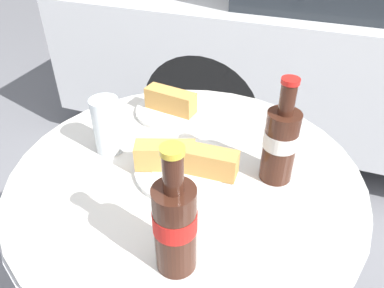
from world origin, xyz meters
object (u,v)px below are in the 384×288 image
at_px(cola_bottle_right, 280,142).
at_px(bistro_table, 186,213).
at_px(lunch_plate_far, 172,106).
at_px(cola_bottle_left, 175,224).
at_px(drinking_glass, 107,128).
at_px(lunch_plate_near, 186,164).

bearing_deg(cola_bottle_right, bistro_table, -164.38).
relative_size(cola_bottle_right, lunch_plate_far, 1.17).
xyz_separation_m(cola_bottle_left, lunch_plate_far, (-0.20, 0.46, -0.08)).
distance_m(bistro_table, drinking_glass, 0.29).
relative_size(drinking_glass, lunch_plate_far, 0.67).
bearing_deg(lunch_plate_far, cola_bottle_left, -66.13).
relative_size(bistro_table, drinking_glass, 5.82).
bearing_deg(lunch_plate_far, drinking_glass, -109.47).
relative_size(cola_bottle_left, drinking_glass, 1.80).
xyz_separation_m(cola_bottle_right, drinking_glass, (-0.40, -0.04, -0.03)).
distance_m(cola_bottle_left, lunch_plate_far, 0.51).
xyz_separation_m(bistro_table, lunch_plate_far, (-0.13, 0.22, 0.16)).
distance_m(bistro_table, lunch_plate_near, 0.16).
height_order(bistro_table, cola_bottle_right, cola_bottle_right).
bearing_deg(bistro_table, lunch_plate_far, 120.03).
distance_m(cola_bottle_right, lunch_plate_near, 0.21).
xyz_separation_m(lunch_plate_near, lunch_plate_far, (-0.13, 0.23, -0.00)).
bearing_deg(cola_bottle_right, lunch_plate_near, -162.69).
distance_m(cola_bottle_right, drinking_glass, 0.40).
distance_m(cola_bottle_left, cola_bottle_right, 0.31).
bearing_deg(drinking_glass, cola_bottle_left, -41.96).
distance_m(bistro_table, cola_bottle_left, 0.34).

